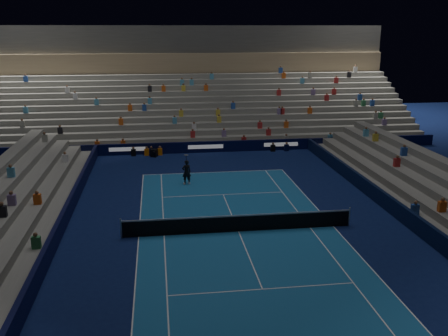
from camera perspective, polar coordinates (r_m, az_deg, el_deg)
ground at (r=27.84m, az=1.68°, el=-7.31°), size 90.00×90.00×0.00m
court_surface at (r=27.84m, az=1.68°, el=-7.30°), size 10.97×23.77×0.01m
sponsor_barrier_far at (r=45.18m, az=-2.14°, el=2.44°), size 44.00×0.25×1.00m
sponsor_barrier_east at (r=30.67m, az=19.94°, el=-5.06°), size 0.25×37.00×1.00m
sponsor_barrier_west at (r=27.86m, az=-18.57°, el=-7.04°), size 0.25×37.00×1.00m
grandstand_main at (r=53.86m, az=-3.17°, el=7.71°), size 44.00×15.20×11.20m
tennis_net at (r=27.64m, az=1.69°, el=-6.34°), size 12.90×0.10×1.10m
tennis_player at (r=35.90m, az=-4.32°, el=-0.47°), size 0.72×0.53×1.79m
broadcast_camera at (r=44.05m, az=-8.02°, el=1.73°), size 0.69×1.04×0.66m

